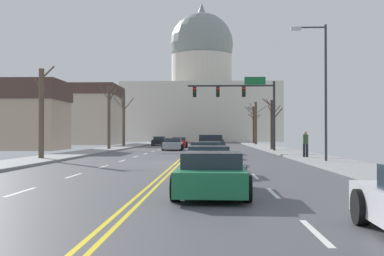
{
  "coord_description": "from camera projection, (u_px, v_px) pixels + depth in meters",
  "views": [
    {
      "loc": [
        1.76,
        -26.84,
        1.62
      ],
      "look_at": [
        -0.23,
        27.84,
        2.3
      ],
      "focal_mm": 44.68,
      "sensor_mm": 36.0,
      "label": 1
    }
  ],
  "objects": [
    {
      "name": "ground",
      "position": [
        178.0,
        162.0,
        26.86
      ],
      "size": [
        20.0,
        180.0,
        0.2
      ],
      "color": "#48484D"
    },
    {
      "name": "signal_gantry",
      "position": [
        243.0,
        97.0,
        43.09
      ],
      "size": [
        7.91,
        0.41,
        6.65
      ],
      "color": "#28282D",
      "rests_on": "ground"
    },
    {
      "name": "street_lamp_right",
      "position": [
        321.0,
        80.0,
        26.4
      ],
      "size": [
        1.99,
        0.24,
        7.55
      ],
      "color": "#333338",
      "rests_on": "ground"
    },
    {
      "name": "capitol_building",
      "position": [
        202.0,
        95.0,
        109.25
      ],
      "size": [
        33.86,
        22.76,
        31.76
      ],
      "color": "beige",
      "rests_on": "ground"
    },
    {
      "name": "pickup_truck_near_00",
      "position": [
        211.0,
        145.0,
        38.5
      ],
      "size": [
        2.39,
        5.7,
        1.55
      ],
      "color": "black",
      "rests_on": "ground"
    },
    {
      "name": "sedan_near_01",
      "position": [
        212.0,
        150.0,
        32.11
      ],
      "size": [
        2.07,
        4.31,
        1.15
      ],
      "color": "#1E7247",
      "rests_on": "ground"
    },
    {
      "name": "sedan_near_02",
      "position": [
        206.0,
        153.0,
        26.01
      ],
      "size": [
        2.05,
        4.26,
        1.19
      ],
      "color": "#1E7247",
      "rests_on": "ground"
    },
    {
      "name": "sedan_near_03",
      "position": [
        208.0,
        161.0,
        19.42
      ],
      "size": [
        2.1,
        4.64,
        1.13
      ],
      "color": "#9EA3A8",
      "rests_on": "ground"
    },
    {
      "name": "sedan_near_04",
      "position": [
        213.0,
        174.0,
        12.72
      ],
      "size": [
        2.06,
        4.59,
        1.14
      ],
      "color": "#1E7247",
      "rests_on": "ground"
    },
    {
      "name": "sedan_oncoming_00",
      "position": [
        173.0,
        144.0,
        47.63
      ],
      "size": [
        1.99,
        4.28,
        1.19
      ],
      "color": "#9EA3A8",
      "rests_on": "ground"
    },
    {
      "name": "sedan_oncoming_01",
      "position": [
        179.0,
        143.0,
        56.91
      ],
      "size": [
        1.99,
        4.32,
        1.22
      ],
      "color": "#B71414",
      "rests_on": "ground"
    },
    {
      "name": "sedan_oncoming_02",
      "position": [
        159.0,
        141.0,
        67.32
      ],
      "size": [
        1.99,
        4.67,
        1.26
      ],
      "color": "black",
      "rests_on": "ground"
    },
    {
      "name": "flank_building_00",
      "position": [
        78.0,
        115.0,
        74.16
      ],
      "size": [
        12.93,
        10.04,
        9.12
      ],
      "color": "#B2A38E",
      "rests_on": "ground"
    },
    {
      "name": "flank_building_01",
      "position": [
        22.0,
        115.0,
        48.52
      ],
      "size": [
        8.58,
        6.78,
        7.01
      ],
      "color": "tan",
      "rests_on": "ground"
    },
    {
      "name": "bare_tree_00",
      "position": [
        256.0,
        122.0,
        68.61
      ],
      "size": [
        2.87,
        1.39,
        6.11
      ],
      "color": "#4C3D2D",
      "rests_on": "ground"
    },
    {
      "name": "bare_tree_01",
      "position": [
        42.0,
        111.0,
        29.39
      ],
      "size": [
        1.29,
        1.83,
        5.77
      ],
      "color": "brown",
      "rests_on": "ground"
    },
    {
      "name": "bare_tree_02",
      "position": [
        272.0,
        124.0,
        46.44
      ],
      "size": [
        1.9,
        2.42,
        4.96
      ],
      "color": "#423328",
      "rests_on": "ground"
    },
    {
      "name": "bare_tree_03",
      "position": [
        124.0,
        119.0,
        59.18
      ],
      "size": [
        2.46,
        1.46,
        6.77
      ],
      "color": "brown",
      "rests_on": "ground"
    },
    {
      "name": "bare_tree_04",
      "position": [
        254.0,
        124.0,
        76.05
      ],
      "size": [
        2.7,
        1.59,
        6.45
      ],
      "color": "#423328",
      "rests_on": "ground"
    },
    {
      "name": "bare_tree_05",
      "position": [
        109.0,
        115.0,
        47.98
      ],
      "size": [
        1.75,
        2.42,
        6.45
      ],
      "color": "brown",
      "rests_on": "ground"
    },
    {
      "name": "pedestrian_00",
      "position": [
        306.0,
        143.0,
        30.64
      ],
      "size": [
        0.35,
        0.34,
        1.67
      ],
      "color": "black",
      "rests_on": "ground"
    }
  ]
}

